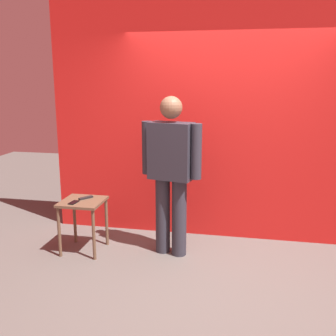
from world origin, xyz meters
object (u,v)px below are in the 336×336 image
(cell_phone, at_px, (74,202))
(tv_remote, at_px, (86,198))
(side_table, at_px, (83,210))
(standing_person, at_px, (171,168))

(cell_phone, xyz_separation_m, tv_remote, (0.07, 0.18, 0.01))
(side_table, bearing_deg, tv_remote, 81.47)
(standing_person, xyz_separation_m, tv_remote, (-0.99, -0.06, -0.38))
(side_table, relative_size, tv_remote, 3.58)
(standing_person, bearing_deg, cell_phone, -167.27)
(tv_remote, bearing_deg, cell_phone, -75.13)
(side_table, relative_size, cell_phone, 4.23)
(side_table, distance_m, tv_remote, 0.14)
(cell_phone, relative_size, tv_remote, 0.85)
(cell_phone, bearing_deg, tv_remote, 73.68)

